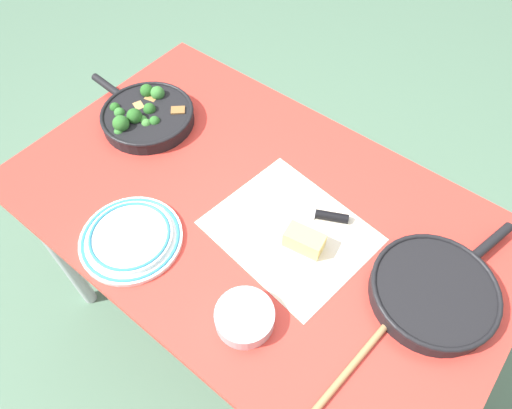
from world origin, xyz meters
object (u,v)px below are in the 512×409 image
object	(u,v)px
skillet_eggs	(434,291)
cheese_block	(304,241)
wooden_spoon	(381,332)
grater_knife	(308,213)
dinner_plate_stack	(131,238)
prep_bowl_steel	(245,317)
skillet_broccoli	(146,115)

from	to	relation	value
skillet_eggs	cheese_block	size ratio (longest dim) A/B	4.13
wooden_spoon	cheese_block	distance (m)	0.27
skillet_eggs	grater_knife	size ratio (longest dim) A/B	1.56
dinner_plate_stack	skillet_eggs	bearing A→B (deg)	26.64
skillet_eggs	dinner_plate_stack	size ratio (longest dim) A/B	1.65
grater_knife	prep_bowl_steel	bearing A→B (deg)	72.77
grater_knife	dinner_plate_stack	distance (m)	0.45
skillet_broccoli	grater_knife	size ratio (longest dim) A/B	1.49
skillet_broccoli	skillet_eggs	size ratio (longest dim) A/B	0.96
skillet_eggs	wooden_spoon	distance (m)	0.16
wooden_spoon	cheese_block	xyz separation A→B (m)	(-0.26, 0.08, 0.02)
cheese_block	wooden_spoon	bearing A→B (deg)	-16.52
grater_knife	wooden_spoon	bearing A→B (deg)	125.56
dinner_plate_stack	prep_bowl_steel	world-z (taller)	prep_bowl_steel
skillet_broccoli	wooden_spoon	world-z (taller)	skillet_broccoli
dinner_plate_stack	prep_bowl_steel	bearing A→B (deg)	2.20
cheese_block	dinner_plate_stack	world-z (taller)	cheese_block
skillet_eggs	wooden_spoon	world-z (taller)	skillet_eggs
wooden_spoon	skillet_eggs	bearing A→B (deg)	-12.11
skillet_eggs	dinner_plate_stack	distance (m)	0.73
grater_knife	dinner_plate_stack	world-z (taller)	dinner_plate_stack
skillet_eggs	prep_bowl_steel	distance (m)	0.43
skillet_broccoli	cheese_block	xyz separation A→B (m)	(0.62, -0.07, -0.00)
grater_knife	prep_bowl_steel	world-z (taller)	prep_bowl_steel
prep_bowl_steel	cheese_block	bearing A→B (deg)	92.10
prep_bowl_steel	grater_knife	bearing A→B (deg)	99.23
grater_knife	dinner_plate_stack	size ratio (longest dim) A/B	1.06
skillet_broccoli	skillet_eggs	bearing A→B (deg)	-175.46
dinner_plate_stack	prep_bowl_steel	distance (m)	0.35
wooden_spoon	dinner_plate_stack	size ratio (longest dim) A/B	1.53
grater_knife	prep_bowl_steel	size ratio (longest dim) A/B	2.05
grater_knife	prep_bowl_steel	xyz separation A→B (m)	(0.05, -0.32, 0.01)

